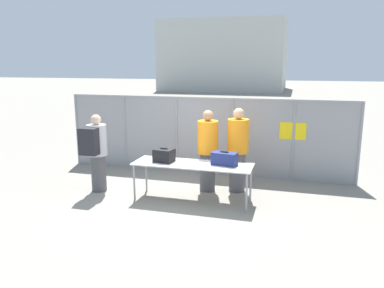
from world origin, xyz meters
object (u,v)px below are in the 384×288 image
(suitcase_black, at_px, (164,155))
(traveler_hooded, at_px, (96,150))
(utility_trailer, at_px, (253,146))
(security_worker_near, at_px, (208,150))
(security_worker_far, at_px, (238,149))
(inspection_table, at_px, (192,166))
(suitcase_navy, at_px, (224,159))

(suitcase_black, height_order, traveler_hooded, traveler_hooded)
(traveler_hooded, relative_size, utility_trailer, 0.46)
(security_worker_near, bearing_deg, security_worker_far, -170.40)
(traveler_hooded, height_order, security_worker_far, security_worker_far)
(traveler_hooded, height_order, utility_trailer, traveler_hooded)
(traveler_hooded, xyz_separation_m, security_worker_near, (2.28, 0.72, -0.01))
(inspection_table, xyz_separation_m, traveler_hooded, (-2.14, -0.01, 0.20))
(suitcase_black, height_order, suitcase_navy, suitcase_black)
(suitcase_navy, xyz_separation_m, utility_trailer, (0.16, 3.68, -0.51))
(suitcase_navy, height_order, traveler_hooded, traveler_hooded)
(inspection_table, bearing_deg, traveler_hooded, -179.75)
(suitcase_black, height_order, utility_trailer, suitcase_black)
(security_worker_near, distance_m, utility_trailer, 3.15)
(security_worker_far, bearing_deg, security_worker_near, -8.00)
(inspection_table, distance_m, utility_trailer, 3.85)
(inspection_table, distance_m, traveler_hooded, 2.15)
(security_worker_near, bearing_deg, utility_trailer, -104.61)
(inspection_table, distance_m, suitcase_black, 0.62)
(suitcase_black, bearing_deg, traveler_hooded, -179.91)
(inspection_table, relative_size, traveler_hooded, 1.42)
(security_worker_near, height_order, utility_trailer, security_worker_near)
(suitcase_black, xyz_separation_m, suitcase_navy, (1.23, 0.08, -0.01))
(suitcase_black, xyz_separation_m, security_worker_far, (1.37, 0.86, 0.03))
(traveler_hooded, bearing_deg, suitcase_navy, -7.09)
(inspection_table, relative_size, security_worker_near, 1.35)
(suitcase_black, bearing_deg, security_worker_near, 44.42)
(suitcase_black, distance_m, security_worker_far, 1.62)
(suitcase_navy, distance_m, utility_trailer, 3.72)
(traveler_hooded, relative_size, security_worker_near, 0.95)
(suitcase_navy, relative_size, security_worker_near, 0.29)
(suitcase_navy, distance_m, security_worker_far, 0.79)
(traveler_hooded, distance_m, security_worker_near, 2.39)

